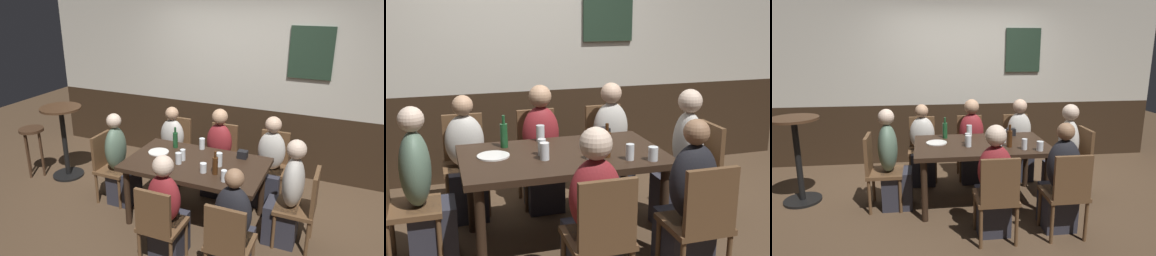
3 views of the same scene
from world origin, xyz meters
The scene contains 28 objects.
ground_plane centered at (0.00, 0.00, 0.00)m, with size 12.00×12.00×0.00m, color #4C3826.
wall_back centered at (0.01, 1.65, 1.30)m, with size 6.40×0.13×2.60m.
dining_table centered at (0.00, 0.00, 0.66)m, with size 1.56×0.94×0.74m.
chair_mid_near centered at (0.00, -0.89, 0.50)m, with size 0.40×0.40×0.88m.
chair_left_far centered at (-0.69, 0.89, 0.50)m, with size 0.40×0.40×0.88m.
chair_right_far centered at (0.69, 0.89, 0.50)m, with size 0.40×0.40×0.88m.
chair_mid_far centered at (0.00, 0.89, 0.50)m, with size 0.40×0.40×0.88m.
chair_head_west centered at (-1.20, 0.00, 0.50)m, with size 0.40×0.40×0.88m.
chair_head_east centered at (1.20, 0.00, 0.50)m, with size 0.40×0.40×0.88m.
chair_right_near centered at (0.69, -0.89, 0.50)m, with size 0.40×0.40×0.88m.
person_mid_near centered at (0.00, -0.72, 0.48)m, with size 0.34×0.37×1.14m.
person_left_far centered at (-0.69, 0.72, 0.46)m, with size 0.34×0.37×1.09m.
person_right_far centered at (0.69, 0.72, 0.48)m, with size 0.34×0.37×1.14m.
person_mid_far centered at (0.00, 0.73, 0.49)m, with size 0.34×0.37×1.15m.
person_head_west centered at (-1.03, 0.00, 0.49)m, with size 0.37×0.34×1.18m.
person_head_east centered at (1.03, 0.00, 0.50)m, with size 0.37×0.34×1.19m.
person_right_near centered at (0.69, -0.72, 0.48)m, with size 0.34×0.37×1.14m.
tumbler_short centered at (0.59, -0.35, 0.78)m, with size 0.07×0.07×0.10m.
highball_clear centered at (-0.16, 0.00, 0.80)m, with size 0.06×0.06×0.13m.
beer_glass_half centered at (0.27, 0.02, 0.81)m, with size 0.07×0.07×0.15m.
pint_glass_amber centered at (0.43, -0.29, 0.79)m, with size 0.06×0.06×0.12m.
pint_glass_stout centered at (-0.17, -0.11, 0.80)m, with size 0.07×0.07×0.13m.
tumbler_water centered at (-0.09, 0.39, 0.80)m, with size 0.07×0.07×0.14m.
pint_glass_pale centered at (0.17, -0.19, 0.79)m, with size 0.07×0.07×0.10m.
beer_bottle_green centered at (-0.40, 0.30, 0.84)m, with size 0.06×0.06×0.26m.
beer_bottle_brown centered at (0.29, -0.18, 0.84)m, with size 0.06×0.06×0.26m.
plate_white_large centered at (-0.52, 0.08, 0.75)m, with size 0.24×0.24×0.01m, color white.
condiment_caddy centered at (0.44, 0.33, 0.79)m, with size 0.11×0.09×0.09m, color black.
Camera 2 is at (-0.91, -3.40, 1.85)m, focal length 44.88 mm.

